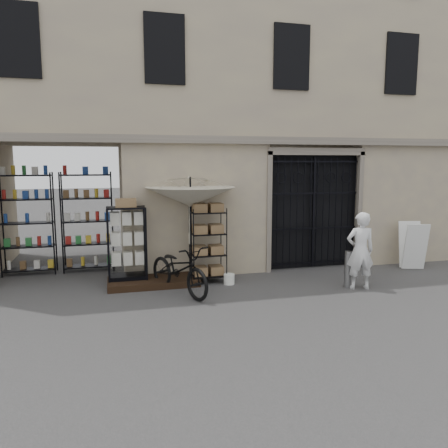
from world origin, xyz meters
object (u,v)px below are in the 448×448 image
object	(u,v)px
display_cabinet	(127,247)
wire_rack	(208,246)
white_bucket	(229,279)
shopkeeper	(358,288)
market_umbrella	(190,192)
steel_bollard	(348,269)
bicycle	(179,293)
easel_sign	(413,246)

from	to	relation	value
display_cabinet	wire_rack	bearing A→B (deg)	-30.39
white_bucket	shopkeeper	size ratio (longest dim) A/B	0.15
market_umbrella	white_bucket	bearing A→B (deg)	-30.10
white_bucket	steel_bollard	world-z (taller)	steel_bollard
display_cabinet	bicycle	size ratio (longest dim) A/B	0.88
display_cabinet	market_umbrella	bearing A→B (deg)	-26.17
wire_rack	bicycle	bearing A→B (deg)	-146.05
steel_bollard	white_bucket	bearing A→B (deg)	159.81
wire_rack	display_cabinet	bearing A→B (deg)	164.83
wire_rack	easel_sign	world-z (taller)	wire_rack
steel_bollard	easel_sign	bearing A→B (deg)	23.84
display_cabinet	wire_rack	distance (m)	1.80
display_cabinet	white_bucket	bearing A→B (deg)	-37.17
easel_sign	display_cabinet	bearing A→B (deg)	-166.73
wire_rack	bicycle	size ratio (longest dim) A/B	0.86
market_umbrella	white_bucket	xyz separation A→B (m)	(0.78, -0.45, -1.96)
white_bucket	shopkeeper	xyz separation A→B (m)	(2.65, -1.04, -0.12)
display_cabinet	bicycle	world-z (taller)	display_cabinet
display_cabinet	steel_bollard	bearing A→B (deg)	-41.24
market_umbrella	steel_bollard	world-z (taller)	market_umbrella
steel_bollard	shopkeeper	bearing A→B (deg)	-34.21
white_bucket	easel_sign	size ratio (longest dim) A/B	0.21
display_cabinet	steel_bollard	distance (m)	4.89
white_bucket	bicycle	world-z (taller)	bicycle
bicycle	easel_sign	size ratio (longest dim) A/B	1.68
shopkeeper	white_bucket	bearing A→B (deg)	-12.52
wire_rack	market_umbrella	xyz separation A→B (m)	(-0.36, 0.14, 1.24)
steel_bollard	shopkeeper	xyz separation A→B (m)	(0.20, -0.14, -0.41)
display_cabinet	shopkeeper	distance (m)	5.18
market_umbrella	bicycle	distance (m)	2.29
wire_rack	white_bucket	world-z (taller)	wire_rack
bicycle	steel_bollard	bearing A→B (deg)	-33.03
market_umbrella	white_bucket	distance (m)	2.16
white_bucket	shopkeeper	world-z (taller)	white_bucket
wire_rack	steel_bollard	distance (m)	3.15
market_umbrella	steel_bollard	size ratio (longest dim) A/B	3.55
shopkeeper	easel_sign	xyz separation A→B (m)	(2.28, 1.23, 0.61)
bicycle	steel_bollard	distance (m)	3.70
wire_rack	easel_sign	size ratio (longest dim) A/B	1.45
bicycle	white_bucket	bearing A→B (deg)	-6.17
wire_rack	steel_bollard	size ratio (longest dim) A/B	2.12
shopkeeper	bicycle	bearing A→B (deg)	-0.30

